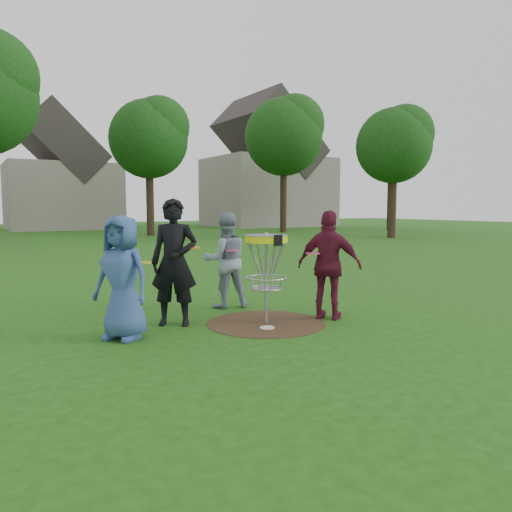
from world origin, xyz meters
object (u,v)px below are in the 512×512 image
player_blue (122,278)px  player_maroon (329,265)px  player_black (174,262)px  disc_golf_basket (266,256)px  player_grey (225,260)px

player_blue → player_maroon: bearing=44.2°
player_black → player_blue: bearing=-122.4°
player_blue → player_black: bearing=76.8°
disc_golf_basket → player_blue: bearing=174.0°
player_blue → player_maroon: 3.14m
player_maroon → disc_golf_basket: player_maroon is taller
player_black → player_grey: player_black is taller
player_black → player_maroon: size_ratio=1.11×
player_black → player_maroon: bearing=12.4°
player_grey → player_maroon: (0.98, -1.65, 0.02)m
player_black → player_maroon: 2.38m
player_blue → player_maroon: size_ratio=0.97×
disc_golf_basket → player_black: bearing=153.2°
disc_golf_basket → player_maroon: bearing=-13.9°
player_blue → player_grey: player_grey is taller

